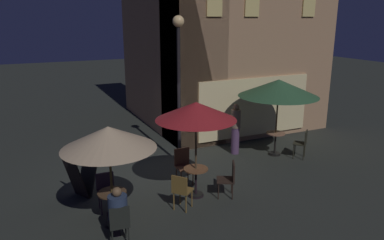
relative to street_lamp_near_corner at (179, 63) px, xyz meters
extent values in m
plane|color=#292C27|center=(-0.99, 0.04, -3.08)|extent=(60.00, 60.00, 0.00)
cube|color=tan|center=(3.69, 1.88, 0.46)|extent=(6.47, 1.77, 7.07)
cube|color=tan|center=(1.34, 4.39, 0.46)|extent=(1.77, 6.78, 7.07)
cube|color=#E4C978|center=(1.66, 0.97, 1.78)|extent=(0.55, 0.06, 0.95)
cube|color=#E4C978|center=(3.07, 0.97, 1.78)|extent=(0.55, 0.06, 0.95)
cube|color=#E4C978|center=(5.50, 0.97, 1.78)|extent=(0.55, 0.06, 0.95)
cube|color=beige|center=(3.37, 0.96, -1.83)|extent=(4.53, 0.08, 2.10)
cylinder|color=black|center=(0.00, 0.00, -1.00)|extent=(0.10, 0.10, 4.16)
sphere|color=#FAD088|center=(0.00, 0.00, 1.18)|extent=(0.33, 0.33, 0.33)
cube|color=black|center=(-2.91, -0.91, -2.55)|extent=(0.54, 0.64, 1.02)
cube|color=black|center=(-3.23, -1.08, -2.55)|extent=(0.54, 0.64, 1.02)
cylinder|color=black|center=(3.13, -0.62, -3.06)|extent=(0.40, 0.40, 0.03)
cylinder|color=black|center=(3.13, -0.62, -2.72)|extent=(0.06, 0.06, 0.72)
cylinder|color=#8B5C44|center=(3.13, -0.62, -2.34)|extent=(0.61, 0.61, 0.03)
cylinder|color=black|center=(-0.49, -2.17, -3.06)|extent=(0.40, 0.40, 0.03)
cylinder|color=black|center=(-0.49, -2.17, -2.72)|extent=(0.06, 0.06, 0.71)
cylinder|color=brown|center=(-0.49, -2.17, -2.35)|extent=(0.62, 0.62, 0.03)
cylinder|color=black|center=(-2.69, -2.66, -3.06)|extent=(0.40, 0.40, 0.03)
cylinder|color=black|center=(-2.69, -2.66, -2.70)|extent=(0.06, 0.06, 0.75)
cylinder|color=#48311F|center=(-2.69, -2.66, -2.31)|extent=(0.62, 0.62, 0.03)
cylinder|color=black|center=(3.13, -0.62, -3.05)|extent=(0.36, 0.36, 0.06)
cylinder|color=#4D391E|center=(3.13, -0.62, -1.86)|extent=(0.05, 0.05, 2.44)
cone|color=#2B5434|center=(3.13, -0.62, -0.85)|extent=(2.53, 2.53, 0.53)
cylinder|color=black|center=(-0.49, -2.17, -3.05)|extent=(0.36, 0.36, 0.06)
cylinder|color=#463725|center=(-0.49, -2.17, -1.89)|extent=(0.05, 0.05, 2.38)
cone|color=maroon|center=(-0.49, -2.17, -0.86)|extent=(1.96, 1.96, 0.44)
cylinder|color=black|center=(-2.69, -2.66, -3.05)|extent=(0.36, 0.36, 0.06)
cylinder|color=#4E3D1E|center=(-2.69, -2.66, -1.99)|extent=(0.05, 0.05, 2.18)
cone|color=tan|center=(-2.69, -2.66, -1.08)|extent=(1.96, 1.96, 0.47)
cylinder|color=black|center=(3.43, -1.19, -2.84)|extent=(0.03, 0.03, 0.47)
cylinder|color=black|center=(3.66, -0.98, -2.84)|extent=(0.03, 0.03, 0.47)
cylinder|color=black|center=(3.63, -1.42, -2.84)|extent=(0.03, 0.03, 0.47)
cylinder|color=black|center=(3.87, -1.21, -2.84)|extent=(0.03, 0.03, 0.47)
cube|color=black|center=(3.65, -1.20, -2.59)|extent=(0.55, 0.55, 0.04)
cube|color=black|center=(3.76, -1.33, -2.36)|extent=(0.32, 0.29, 0.42)
cylinder|color=brown|center=(-1.02, -2.41, -2.85)|extent=(0.03, 0.03, 0.45)
cylinder|color=brown|center=(-0.82, -2.65, -2.85)|extent=(0.03, 0.03, 0.45)
cylinder|color=brown|center=(-1.26, -2.61, -2.85)|extent=(0.03, 0.03, 0.45)
cylinder|color=brown|center=(-1.06, -2.85, -2.85)|extent=(0.03, 0.03, 0.45)
cube|color=brown|center=(-1.04, -2.63, -2.61)|extent=(0.56, 0.56, 0.04)
cube|color=brown|center=(-1.18, -2.75, -2.39)|extent=(0.28, 0.33, 0.40)
cylinder|color=black|center=(-0.06, -2.58, -2.86)|extent=(0.03, 0.03, 0.43)
cylinder|color=black|center=(0.10, -2.28, -2.86)|extent=(0.03, 0.03, 0.43)
cylinder|color=black|center=(0.24, -2.74, -2.86)|extent=(0.03, 0.03, 0.43)
cylinder|color=black|center=(0.40, -2.44, -2.86)|extent=(0.03, 0.03, 0.43)
cube|color=black|center=(0.17, -2.51, -2.63)|extent=(0.58, 0.58, 0.04)
cube|color=black|center=(0.34, -2.60, -2.40)|extent=(0.23, 0.40, 0.44)
cylinder|color=brown|center=(-0.30, -1.61, -2.84)|extent=(0.03, 0.03, 0.47)
cylinder|color=brown|center=(-0.64, -1.61, -2.84)|extent=(0.03, 0.03, 0.47)
cylinder|color=brown|center=(-0.29, -1.27, -2.84)|extent=(0.03, 0.03, 0.47)
cylinder|color=brown|center=(-0.64, -1.26, -2.84)|extent=(0.03, 0.03, 0.47)
cube|color=brown|center=(-0.47, -1.44, -2.59)|extent=(0.44, 0.44, 0.03)
cube|color=brown|center=(-0.46, -1.24, -2.34)|extent=(0.43, 0.05, 0.47)
cylinder|color=black|center=(-2.90, -3.23, -2.87)|extent=(0.03, 0.03, 0.42)
cylinder|color=black|center=(-2.59, -3.25, -2.87)|extent=(0.03, 0.03, 0.42)
cylinder|color=black|center=(-2.92, -3.54, -2.87)|extent=(0.03, 0.03, 0.42)
cylinder|color=black|center=(-2.61, -3.56, -2.87)|extent=(0.03, 0.03, 0.42)
cube|color=black|center=(-2.75, -3.40, -2.64)|extent=(0.42, 0.42, 0.04)
cube|color=black|center=(-2.77, -3.57, -2.41)|extent=(0.39, 0.07, 0.42)
cylinder|color=#271928|center=(-2.51, -2.15, -2.85)|extent=(0.03, 0.03, 0.45)
cylinder|color=#271928|center=(-2.84, -2.13, -2.85)|extent=(0.03, 0.03, 0.45)
cylinder|color=#271928|center=(-2.50, -1.82, -2.85)|extent=(0.03, 0.03, 0.45)
cylinder|color=#271928|center=(-2.83, -1.80, -2.85)|extent=(0.03, 0.03, 0.45)
cube|color=#271928|center=(-2.67, -1.98, -2.61)|extent=(0.43, 0.43, 0.04)
cube|color=#271928|center=(-2.66, -1.79, -2.40)|extent=(0.41, 0.05, 0.39)
cube|color=black|center=(-2.74, -3.26, -2.59)|extent=(0.41, 0.39, 0.14)
cylinder|color=black|center=(-2.73, -3.10, -2.83)|extent=(0.14, 0.14, 0.49)
cylinder|color=#25314C|center=(-2.75, -3.40, -2.31)|extent=(0.38, 0.38, 0.55)
sphere|color=brown|center=(-2.75, -3.40, -1.95)|extent=(0.19, 0.19, 0.19)
cylinder|color=#563B5F|center=(2.00, 0.03, -2.63)|extent=(0.27, 0.27, 0.89)
cylinder|color=#7F6353|center=(2.00, 0.03, -1.89)|extent=(0.31, 0.31, 0.59)
sphere|color=#936D4F|center=(2.00, 0.03, -1.50)|extent=(0.20, 0.20, 0.20)
camera|label=1|loc=(-4.20, -9.93, 1.29)|focal=34.92mm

